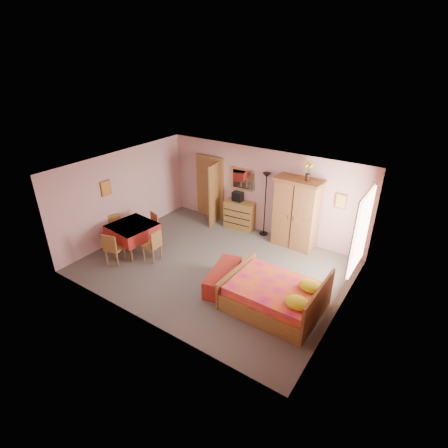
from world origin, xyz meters
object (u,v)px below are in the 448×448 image
Objects in this scene: wall_mirror at (244,180)px; stereo at (238,196)px; floor_lamp at (265,205)px; dining_table at (134,238)px; chest_of_drawers at (240,215)px; sunflower_vase at (308,171)px; wardrobe at (296,213)px; chair_east at (152,245)px; bed at (275,289)px; chair_west at (117,230)px; chair_north at (150,228)px; bench at (223,278)px; chair_south at (115,248)px.

wall_mirror reaches higher than stereo.
dining_table is at bearing -131.33° from floor_lamp.
sunflower_vase is at bearing -7.30° from chest_of_drawers.
wardrobe reaches higher than floor_lamp.
wall_mirror is 1.04m from floor_lamp.
chair_east is at bearing -137.04° from sunflower_vase.
bed reaches higher than chair_east.
chair_east is (1.45, -0.05, 0.01)m from chair_west.
stereo is 0.28× the size of dining_table.
sunflower_vase is 4.57m from chair_east.
wardrobe reaches higher than chair_north.
wardrobe is at bearing -6.30° from floor_lamp.
wardrobe is at bearing 77.73° from bench.
sunflower_vase is (2.10, -0.30, 0.73)m from wall_mirror.
wall_mirror is at bearing -20.99° from chair_east.
chair_north is at bearing -125.63° from stereo.
floor_lamp reaches higher than chest_of_drawers.
wardrobe reaches higher than chair_east.
chair_south is 0.96m from chair_east.
bed is at bearing -46.31° from stereo.
wardrobe is at bearing -179.03° from sunflower_vase.
wall_mirror is at bearing 131.45° from bed.
chest_of_drawers is at bearing -22.13° from chair_east.
chair_south is (-3.75, -3.52, -1.82)m from sunflower_vase.
bed reaches higher than chair_west.
bench is 1.57× the size of chair_west.
floor_lamp is at bearing 40.92° from chair_south.
wardrobe reaches higher than stereo.
stereo is at bearing -109.55° from chair_north.
chest_of_drawers is at bearing 59.37° from dining_table.
wardrobe is at bearing -2.99° from stereo.
chair_south is (-1.55, -3.62, -0.58)m from stereo.
chair_east is at bearing -3.85° from dining_table.
stereo is 0.36× the size of chair_north.
bed is 2.24× the size of chair_south.
sunflower_vase is at bearing -5.06° from floor_lamp.
stereo is 0.64× the size of sunflower_vase.
chair_north is at bearing 78.45° from chair_south.
bench is at bearing -81.40° from floor_lamp.
chest_of_drawers is 0.84× the size of dining_table.
chair_south is at bearing -113.14° from stereo.
chair_south reaches higher than chair_west.
chair_north is 0.94m from chair_west.
bench is (-1.36, 0.01, -0.25)m from bed.
sunflower_vase reaches higher than wall_mirror.
floor_lamp is 0.96× the size of bed.
bed is at bearing -78.86° from sunflower_vase.
chair_south is 1.36m from chair_north.
stereo is 0.36× the size of chair_west.
sunflower_vase is at bearing 73.59° from bench.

